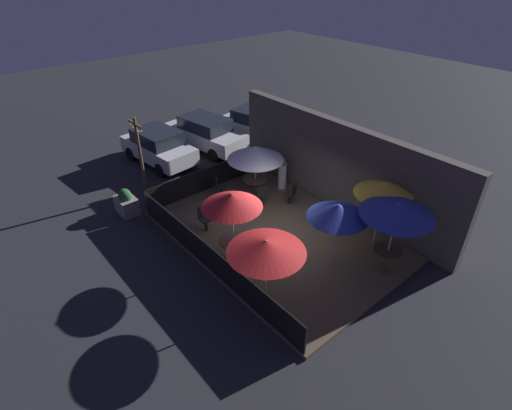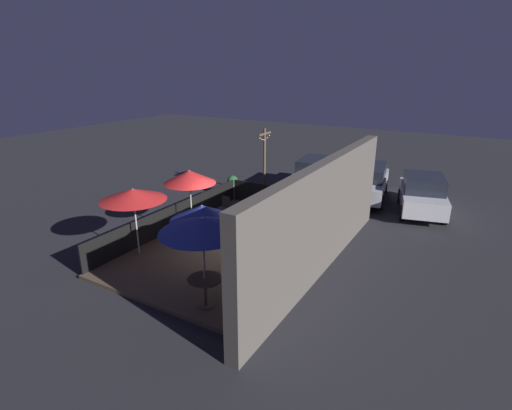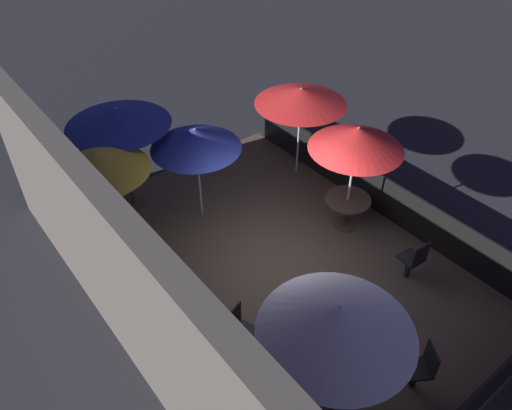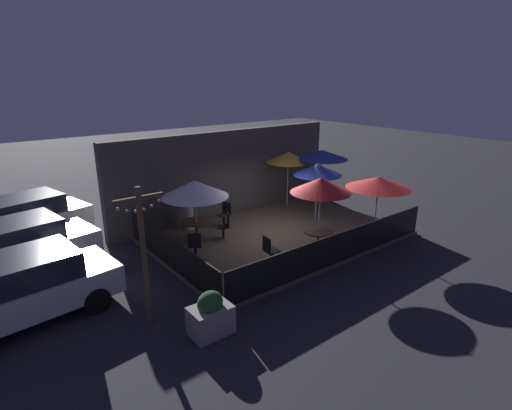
% 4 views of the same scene
% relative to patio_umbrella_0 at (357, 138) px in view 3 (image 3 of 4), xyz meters
% --- Properties ---
extents(ground_plane, '(60.00, 60.00, 0.00)m').
position_rel_patio_umbrella_0_xyz_m(ground_plane, '(-0.04, 1.90, -2.31)').
color(ground_plane, '#26262B').
extents(patio_deck, '(8.40, 5.74, 0.12)m').
position_rel_patio_umbrella_0_xyz_m(patio_deck, '(-0.04, 1.90, -2.25)').
color(patio_deck, brown).
rests_on(patio_deck, ground_plane).
extents(building_wall, '(10.00, 0.36, 3.45)m').
position_rel_patio_umbrella_0_xyz_m(building_wall, '(-0.04, 5.00, -0.58)').
color(building_wall, '#4C4742').
rests_on(building_wall, ground_plane).
extents(fence_front, '(8.20, 0.05, 0.95)m').
position_rel_patio_umbrella_0_xyz_m(fence_front, '(-0.04, -0.92, -1.71)').
color(fence_front, black).
rests_on(fence_front, patio_deck).
extents(fence_side_left, '(0.05, 5.54, 0.95)m').
position_rel_patio_umbrella_0_xyz_m(fence_side_left, '(-4.20, 1.90, -1.71)').
color(fence_side_left, black).
rests_on(fence_side_left, patio_deck).
extents(patio_umbrella_0, '(1.86, 1.86, 2.42)m').
position_rel_patio_umbrella_0_xyz_m(patio_umbrella_0, '(0.00, 0.00, 0.00)').
color(patio_umbrella_0, '#B2B2B7').
rests_on(patio_umbrella_0, patio_deck).
extents(patio_umbrella_1, '(2.15, 2.15, 2.43)m').
position_rel_patio_umbrella_0_xyz_m(patio_umbrella_1, '(3.49, 3.23, 0.05)').
color(patio_umbrella_1, '#B2B2B7').
rests_on(patio_umbrella_1, patio_deck).
extents(patio_umbrella_2, '(2.22, 2.22, 2.11)m').
position_rel_patio_umbrella_0_xyz_m(patio_umbrella_2, '(-2.60, 3.12, -0.35)').
color(patio_umbrella_2, '#B2B2B7').
rests_on(patio_umbrella_2, patio_deck).
extents(patio_umbrella_3, '(1.84, 1.84, 2.18)m').
position_rel_patio_umbrella_0_xyz_m(patio_umbrella_3, '(2.20, 2.23, -0.22)').
color(patio_umbrella_3, '#B2B2B7').
rests_on(patio_umbrella_3, patio_deck).
extents(patio_umbrella_4, '(1.87, 1.87, 2.33)m').
position_rel_patio_umbrella_0_xyz_m(patio_umbrella_4, '(2.44, 4.16, -0.07)').
color(patio_umbrella_4, '#B2B2B7').
rests_on(patio_umbrella_4, patio_deck).
extents(patio_umbrella_5, '(2.10, 2.10, 2.23)m').
position_rel_patio_umbrella_0_xyz_m(patio_umbrella_5, '(2.15, -0.53, -0.15)').
color(patio_umbrella_5, '#B2B2B7').
rests_on(patio_umbrella_5, patio_deck).
extents(dining_table_0, '(0.97, 0.97, 0.71)m').
position_rel_patio_umbrella_0_xyz_m(dining_table_0, '(0.00, 0.00, -1.62)').
color(dining_table_0, '#4C3828').
rests_on(dining_table_0, patio_deck).
extents(dining_table_1, '(0.88, 0.88, 0.78)m').
position_rel_patio_umbrella_0_xyz_m(dining_table_1, '(3.49, 3.23, -1.57)').
color(dining_table_1, '#4C3828').
rests_on(dining_table_1, patio_deck).
extents(dining_table_2, '(0.99, 0.99, 0.71)m').
position_rel_patio_umbrella_0_xyz_m(dining_table_2, '(-2.60, 3.12, -1.62)').
color(dining_table_2, '#4C3828').
rests_on(dining_table_2, patio_deck).
extents(patio_chair_0, '(0.55, 0.55, 0.90)m').
position_rel_patio_umbrella_0_xyz_m(patio_chair_0, '(-3.36, 1.89, -1.70)').
color(patio_chair_0, black).
rests_on(patio_chair_0, patio_deck).
extents(patio_chair_1, '(0.51, 0.51, 0.93)m').
position_rel_patio_umbrella_0_xyz_m(patio_chair_1, '(-1.10, 3.65, -1.68)').
color(patio_chair_1, black).
rests_on(patio_chair_1, patio_deck).
extents(patio_chair_2, '(0.43, 0.43, 0.94)m').
position_rel_patio_umbrella_0_xyz_m(patio_chair_2, '(-1.86, 0.15, -1.67)').
color(patio_chair_2, black).
rests_on(patio_chair_2, patio_deck).
extents(patio_chair_3, '(0.54, 0.54, 0.91)m').
position_rel_patio_umbrella_0_xyz_m(patio_chair_3, '(-1.74, 2.69, -1.69)').
color(patio_chair_3, black).
rests_on(patio_chair_3, patio_deck).
extents(patron_0, '(0.47, 0.47, 1.35)m').
position_rel_patio_umbrella_0_xyz_m(patron_0, '(-2.27, 4.28, -1.57)').
color(patron_0, silver).
rests_on(patron_0, patio_deck).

